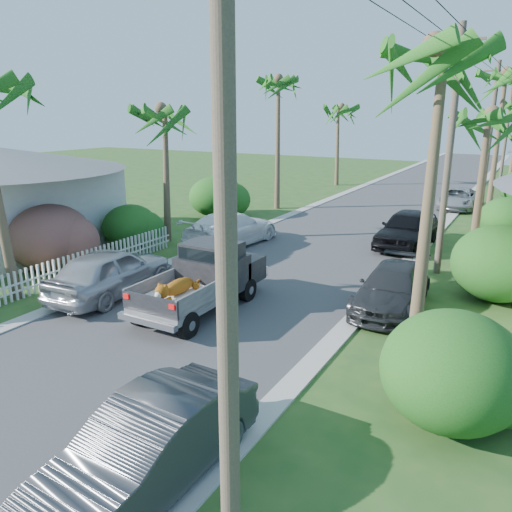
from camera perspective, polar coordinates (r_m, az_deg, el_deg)
The scene contains 28 objects.
ground at distance 12.34m, azimuth -20.71°, elevation -14.21°, with size 120.00×120.00×0.00m, color #224B1C.
road at distance 33.23m, azimuth 14.11°, elevation 5.21°, with size 8.00×100.00×0.02m, color #38383A.
curb_left at distance 34.59m, azimuth 7.22°, elevation 6.01°, with size 0.60×100.00×0.06m, color #A5A39E.
curb_right at distance 32.39m, azimuth 21.45°, elevation 4.34°, with size 0.60×100.00×0.06m, color #A5A39E.
pickup_truck at distance 15.90m, azimuth -5.56°, elevation -2.32°, with size 1.98×5.12×2.06m.
parked_car_rn at distance 8.89m, azimuth -12.26°, elevation -20.66°, with size 1.57×4.50×1.48m, color #34363A.
parked_car_rm at distance 16.35m, azimuth 15.28°, elevation -3.59°, with size 1.86×4.58×1.33m, color #27292B.
parked_car_rf at distance 24.03m, azimuth 16.88°, elevation 2.98°, with size 1.99×4.96×1.69m, color black.
parked_car_rd at distance 34.92m, azimuth 22.15°, elevation 6.07°, with size 2.14×4.63×1.29m, color #A1A4A7.
parked_car_ln at distance 17.54m, azimuth -16.27°, elevation -1.76°, with size 1.95×4.86×1.65m, color #AEB0B5.
parked_car_lf at distance 23.31m, azimuth -2.82°, elevation 3.12°, with size 2.20×5.42×1.57m, color white.
palm_l_b at distance 24.08m, azimuth -10.58°, elevation 16.16°, with size 4.40×4.40×7.40m.
palm_l_c at distance 32.10m, azimuth 2.59°, elevation 19.48°, with size 4.40×4.40×9.20m.
palm_l_d at distance 43.25m, azimuth 9.48°, elevation 16.46°, with size 4.40×4.40×7.70m.
palm_r_a at distance 12.83m, azimuth 20.64°, elevation 21.46°, with size 4.40×4.40×8.70m.
palm_r_b at distance 21.63m, azimuth 25.13°, elevation 14.48°, with size 4.40×4.40×7.20m.
palm_r_c at distance 32.70m, azimuth 26.69°, elevation 18.16°, with size 4.40×4.40×9.40m.
shrub_l_b at distance 21.14m, azimuth -22.45°, elevation 1.98°, with size 3.00×3.30×2.60m, color #B3194E.
shrub_l_c at distance 23.52m, azimuth -14.18°, elevation 3.30°, with size 2.40×2.64×2.00m, color #124115.
shrub_l_d at distance 29.99m, azimuth -4.51°, elevation 6.82°, with size 3.20×3.52×2.40m, color #124115.
shrub_r_a at distance 10.76m, azimuth 21.55°, elevation -12.00°, with size 2.80×3.08×2.30m, color #124115.
shrub_r_b at distance 18.20m, azimuth 25.99°, elevation -0.74°, with size 3.00×3.30×2.50m, color #124115.
shrub_r_c at distance 27.03m, azimuth 26.75°, elevation 3.79°, with size 2.60×2.86×2.10m, color #124115.
picket_fence at distance 19.68m, azimuth -20.06°, elevation -1.17°, with size 0.10×11.00×1.00m, color white.
utility_pole_a at distance 5.60m, azimuth -3.44°, elevation 1.48°, with size 1.60×0.26×9.00m.
utility_pole_b at distance 19.82m, azimuth 21.22°, elevation 10.95°, with size 1.60×0.26×9.00m.
utility_pole_c at distance 34.70m, azimuth 25.17°, elevation 12.29°, with size 1.60×0.26×9.00m.
utility_pole_d at distance 49.65m, azimuth 26.75°, elevation 12.81°, with size 1.60×0.26×9.00m.
Camera 1 is at (8.55, -6.55, 6.01)m, focal length 35.00 mm.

